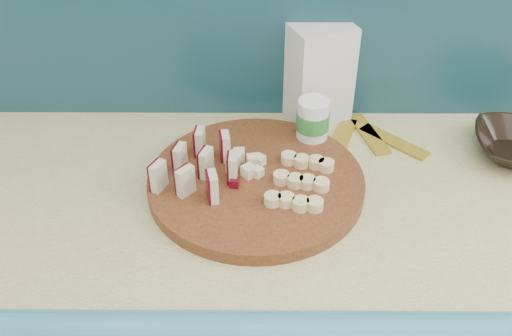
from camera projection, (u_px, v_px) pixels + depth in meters
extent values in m
cube|color=#CABF76|center=(430.00, 201.00, 1.04)|extent=(2.20, 0.60, 0.03)
cube|color=teal|center=(420.00, 1.00, 1.11)|extent=(2.20, 0.02, 0.50)
cylinder|color=#461D0F|center=(256.00, 182.00, 1.04)|extent=(0.49, 0.49, 0.02)
cube|color=beige|center=(159.00, 176.00, 0.99)|extent=(0.02, 0.04, 0.05)
cube|color=#4F0514|center=(154.00, 176.00, 0.99)|extent=(0.01, 0.03, 0.05)
cube|color=beige|center=(181.00, 159.00, 1.03)|extent=(0.02, 0.04, 0.05)
cube|color=#4F0514|center=(176.00, 158.00, 1.03)|extent=(0.01, 0.03, 0.05)
cube|color=beige|center=(201.00, 142.00, 1.07)|extent=(0.02, 0.04, 0.05)
cube|color=#4F0514|center=(196.00, 141.00, 1.07)|extent=(0.01, 0.03, 0.05)
cube|color=beige|center=(186.00, 181.00, 0.98)|extent=(0.02, 0.04, 0.05)
cube|color=#4F0514|center=(181.00, 181.00, 0.98)|extent=(0.01, 0.03, 0.05)
cube|color=beige|center=(207.00, 163.00, 1.02)|extent=(0.02, 0.04, 0.05)
cube|color=#4F0514|center=(202.00, 162.00, 1.02)|extent=(0.01, 0.03, 0.05)
cube|color=beige|center=(226.00, 146.00, 1.06)|extent=(0.02, 0.04, 0.05)
cube|color=#4F0514|center=(221.00, 146.00, 1.06)|extent=(0.01, 0.03, 0.05)
cube|color=beige|center=(213.00, 187.00, 0.97)|extent=(0.02, 0.04, 0.05)
cube|color=#4F0514|center=(208.00, 186.00, 0.97)|extent=(0.01, 0.03, 0.05)
cube|color=beige|center=(233.00, 168.00, 1.01)|extent=(0.02, 0.04, 0.05)
cube|color=#4F0514|center=(228.00, 167.00, 1.01)|extent=(0.01, 0.03, 0.05)
cube|color=beige|center=(248.00, 171.00, 1.03)|extent=(0.02, 0.02, 0.02)
cube|color=beige|center=(252.00, 169.00, 1.04)|extent=(0.02, 0.02, 0.02)
cube|color=#4F0514|center=(252.00, 164.00, 1.05)|extent=(0.02, 0.02, 0.02)
cube|color=beige|center=(244.00, 167.00, 1.04)|extent=(0.02, 0.02, 0.02)
cube|color=beige|center=(240.00, 165.00, 1.05)|extent=(0.02, 0.02, 0.02)
cube|color=beige|center=(232.00, 166.00, 1.04)|extent=(0.02, 0.02, 0.02)
cube|color=beige|center=(237.00, 170.00, 1.03)|extent=(0.02, 0.02, 0.02)
cube|color=beige|center=(234.00, 174.00, 1.02)|extent=(0.02, 0.02, 0.02)
cube|color=#4F0514|center=(237.00, 179.00, 1.01)|extent=(0.02, 0.02, 0.02)
cube|color=beige|center=(245.00, 175.00, 1.02)|extent=(0.02, 0.02, 0.02)
cube|color=beige|center=(251.00, 176.00, 1.02)|extent=(0.02, 0.02, 0.02)
cylinder|color=beige|center=(274.00, 198.00, 0.97)|extent=(0.03, 0.03, 0.02)
cylinder|color=beige|center=(288.00, 201.00, 0.97)|extent=(0.03, 0.03, 0.02)
cylinder|color=beige|center=(301.00, 203.00, 0.96)|extent=(0.03, 0.03, 0.02)
cylinder|color=beige|center=(315.00, 206.00, 0.96)|extent=(0.03, 0.03, 0.02)
cylinder|color=beige|center=(282.00, 178.00, 1.02)|extent=(0.03, 0.03, 0.02)
cylinder|color=beige|center=(295.00, 180.00, 1.01)|extent=(0.03, 0.03, 0.02)
cylinder|color=beige|center=(308.00, 182.00, 1.01)|extent=(0.03, 0.03, 0.02)
cylinder|color=beige|center=(322.00, 184.00, 1.00)|extent=(0.03, 0.03, 0.02)
cylinder|color=beige|center=(290.00, 159.00, 1.06)|extent=(0.03, 0.03, 0.02)
cylinder|color=beige|center=(302.00, 161.00, 1.06)|extent=(0.03, 0.03, 0.02)
cylinder|color=beige|center=(315.00, 163.00, 1.05)|extent=(0.03, 0.03, 0.02)
cylinder|color=beige|center=(328.00, 165.00, 1.05)|extent=(0.03, 0.03, 0.02)
cube|color=silver|center=(320.00, 74.00, 1.18)|extent=(0.15, 0.13, 0.21)
cylinder|color=white|center=(312.00, 124.00, 1.12)|extent=(0.06, 0.06, 0.11)
cylinder|color=#308635|center=(313.00, 120.00, 1.11)|extent=(0.07, 0.07, 0.04)
cube|color=#AFA021|center=(342.00, 139.00, 1.17)|extent=(0.08, 0.15, 0.01)
cube|color=#AFA021|center=(368.00, 134.00, 1.18)|extent=(0.07, 0.16, 0.01)
cube|color=#AFA021|center=(394.00, 142.00, 1.16)|extent=(0.13, 0.13, 0.01)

